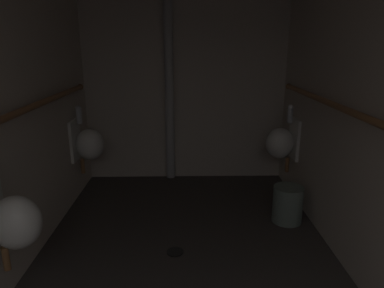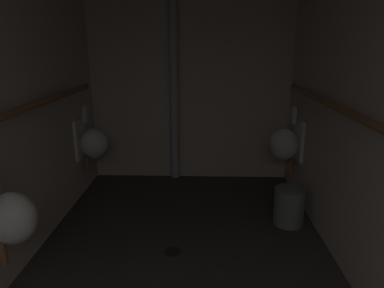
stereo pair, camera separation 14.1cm
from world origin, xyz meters
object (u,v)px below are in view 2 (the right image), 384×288
Objects in this scene: urinal_left_mid at (9,217)px; urinal_right_mid at (286,143)px; urinal_left_far at (92,142)px; standpipe_back_wall at (174,83)px; waste_bin at (289,206)px; floor_drain at (172,251)px.

urinal_right_mid is (2.11, 1.72, 0.00)m from urinal_left_mid.
standpipe_back_wall is at bearing 28.76° from urinal_left_far.
urinal_left_mid is 2.33m from waste_bin.
floor_drain is at bearing 30.64° from urinal_left_mid.
urinal_right_mid is at bearing 82.26° from waste_bin.
urinal_left_far is at bearing 90.00° from urinal_left_mid.
standpipe_back_wall is at bearing 135.99° from waste_bin.
urinal_right_mid is at bearing 0.13° from urinal_left_far.
urinal_right_mid is 0.78m from waste_bin.
waste_bin is at bearing 25.46° from floor_drain.
urinal_right_mid is at bearing -20.78° from standpipe_back_wall.
waste_bin is (2.02, -0.64, -0.43)m from urinal_left_far.
urinal_left_mid reaches higher than waste_bin.
urinal_left_far is 0.32× the size of standpipe_back_wall.
urinal_left_mid and urinal_left_far have the same top height.
floor_drain is at bearing -49.77° from urinal_left_far.
urinal_right_mid is 1.45m from standpipe_back_wall.
urinal_left_far reaches higher than waste_bin.
urinal_left_far and urinal_right_mid have the same top height.
urinal_left_mid is 1.71m from urinal_left_far.
standpipe_back_wall reaches higher than waste_bin.
urinal_left_far is 2.11m from urinal_right_mid.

